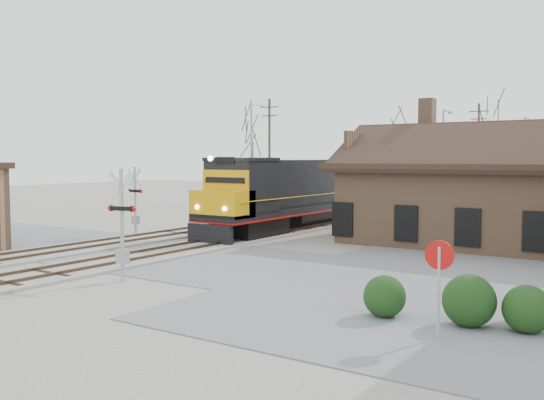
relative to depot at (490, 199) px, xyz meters
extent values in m
plane|color=#A8A398|center=(-11.99, -12.00, -2.41)|extent=(140.00, 140.00, 0.00)
cube|color=slate|center=(-11.99, -12.00, -2.39)|extent=(60.00, 9.00, 0.03)
cube|color=#A8A398|center=(-11.99, 3.00, -2.35)|extent=(3.40, 90.00, 0.12)
cube|color=#473323|center=(-12.71, 3.00, -2.24)|extent=(0.08, 90.00, 0.14)
cube|color=#473323|center=(-11.27, 3.00, -2.24)|extent=(0.08, 90.00, 0.14)
cube|color=#A8A398|center=(-16.49, 3.00, -2.35)|extent=(3.40, 90.00, 0.12)
cube|color=#473323|center=(-17.21, 3.00, -2.24)|extent=(0.08, 90.00, 0.14)
cube|color=#473323|center=(-15.77, 3.00, -2.24)|extent=(0.08, 90.00, 0.14)
cube|color=#90684A|center=(0.01, 0.00, -0.41)|extent=(14.00, 8.00, 4.00)
cube|color=black|center=(0.01, 0.00, 1.69)|extent=(15.20, 9.20, 0.30)
cube|color=black|center=(0.01, -2.30, 2.69)|extent=(15.00, 4.71, 2.66)
cube|color=black|center=(0.01, 2.30, 2.69)|extent=(15.00, 4.71, 2.66)
cube|color=#90684A|center=(-3.99, 1.50, 4.39)|extent=(0.80, 0.80, 2.20)
cube|color=black|center=(-11.99, -4.57, -1.84)|extent=(2.55, 4.09, 1.02)
cube|color=black|center=(-11.99, 8.71, -1.84)|extent=(2.55, 4.09, 1.02)
cube|color=black|center=(-11.99, 2.07, -1.03)|extent=(3.07, 20.44, 0.36)
cube|color=#97100B|center=(-11.99, 2.07, -1.25)|extent=(3.09, 20.44, 0.12)
cube|color=black|center=(-11.99, 3.34, 0.56)|extent=(2.66, 14.82, 2.86)
cube|color=black|center=(-11.99, -5.49, 0.56)|extent=(3.07, 2.86, 2.86)
cube|color=#E2A00B|center=(-11.99, -7.23, -0.31)|extent=(3.07, 1.84, 1.43)
cube|color=black|center=(-11.99, -8.25, -1.84)|extent=(2.86, 0.25, 1.02)
cylinder|color=#FFF2CC|center=(-11.99, -8.17, 2.09)|extent=(0.29, 0.10, 0.29)
cube|color=black|center=(-11.99, 16.36, -1.84)|extent=(2.55, 4.09, 1.02)
cube|color=black|center=(-11.99, 29.64, -1.84)|extent=(2.55, 4.09, 1.02)
cube|color=black|center=(-11.99, 23.00, -1.03)|extent=(3.07, 20.44, 0.36)
cube|color=#97100B|center=(-11.99, 23.00, -1.25)|extent=(3.09, 20.44, 0.12)
cube|color=black|center=(-11.99, 24.28, 0.56)|extent=(2.66, 14.82, 2.86)
cube|color=black|center=(-11.99, 15.44, 0.56)|extent=(3.07, 2.86, 2.86)
cube|color=black|center=(-11.99, 13.70, -0.31)|extent=(3.07, 1.84, 1.43)
cube|color=black|center=(-11.99, 12.68, -1.84)|extent=(2.86, 0.25, 1.02)
cylinder|color=#A5A8AD|center=(-8.70, -17.17, -0.34)|extent=(0.14, 0.14, 4.13)
cube|color=silver|center=(-8.70, -17.17, 1.10)|extent=(1.07, 0.25, 1.08)
cube|color=silver|center=(-8.70, -17.17, 1.10)|extent=(1.07, 0.25, 1.08)
cube|color=black|center=(-8.70, -17.17, 0.28)|extent=(0.94, 0.33, 0.15)
cylinder|color=#B20C0C|center=(-9.16, -17.26, 0.28)|extent=(0.26, 0.13, 0.25)
cylinder|color=#B20C0C|center=(-8.25, -17.08, 0.28)|extent=(0.26, 0.13, 0.25)
cube|color=#A5A8AD|center=(-8.70, -17.17, -1.48)|extent=(0.41, 0.31, 0.52)
cylinder|color=#A5A8AD|center=(-18.18, -7.58, -0.41)|extent=(0.14, 0.14, 4.00)
cube|color=silver|center=(-18.18, -7.58, 0.99)|extent=(1.05, 0.07, 1.05)
cube|color=silver|center=(-18.18, -7.58, 0.99)|extent=(1.05, 0.07, 1.05)
cube|color=black|center=(-18.18, -7.58, 0.19)|extent=(0.90, 0.17, 0.15)
cylinder|color=#B20C0C|center=(-17.74, -7.56, 0.19)|extent=(0.24, 0.09, 0.24)
cylinder|color=#B20C0C|center=(-18.63, -7.59, 0.19)|extent=(0.24, 0.09, 0.24)
cube|color=#A5A8AD|center=(-18.18, -7.58, -1.51)|extent=(0.40, 0.30, 0.50)
cylinder|color=#A5A8AD|center=(3.23, -17.70, -1.24)|extent=(0.09, 0.09, 2.34)
cylinder|color=#B20C0C|center=(3.23, -17.70, -0.28)|extent=(0.74, 0.05, 0.74)
sphere|color=black|center=(1.28, -16.49, -1.80)|extent=(1.21, 1.21, 1.21)
sphere|color=black|center=(3.54, -16.14, -1.70)|extent=(1.42, 1.42, 1.42)
sphere|color=black|center=(4.95, -15.89, -1.78)|extent=(1.25, 1.25, 1.25)
cylinder|color=#A5A8AD|center=(-20.16, 6.72, 2.02)|extent=(0.18, 0.18, 8.85)
cylinder|color=#A5A8AD|center=(-20.16, 7.62, 6.34)|extent=(0.12, 1.80, 0.12)
cube|color=#A5A8AD|center=(-20.16, 8.42, 6.24)|extent=(0.25, 0.50, 0.12)
cylinder|color=#A5A8AD|center=(-6.83, 12.99, 1.69)|extent=(0.18, 0.18, 8.19)
cylinder|color=#A5A8AD|center=(-6.83, 13.89, 5.68)|extent=(0.12, 1.80, 0.12)
cube|color=#A5A8AD|center=(-6.83, 14.69, 5.58)|extent=(0.25, 0.50, 0.12)
cylinder|color=#A5A8AD|center=(-3.27, 24.16, 1.65)|extent=(0.18, 0.18, 8.11)
cylinder|color=#A5A8AD|center=(-3.27, 25.06, 5.61)|extent=(0.12, 1.80, 0.12)
cube|color=#A5A8AD|center=(-3.27, 25.86, 5.51)|extent=(0.25, 0.50, 0.12)
cylinder|color=#382D23|center=(-24.40, 15.53, 2.65)|extent=(0.24, 0.24, 10.11)
cube|color=#382D23|center=(-24.40, 15.53, 6.90)|extent=(2.00, 0.10, 0.10)
cube|color=#382D23|center=(-24.40, 15.53, 6.10)|extent=(1.60, 0.10, 0.10)
cylinder|color=#382D23|center=(-9.29, 31.71, 2.65)|extent=(0.24, 0.24, 10.12)
cube|color=#382D23|center=(-9.29, 31.71, 6.91)|extent=(2.00, 0.10, 0.10)
cube|color=#382D23|center=(-9.29, 31.71, 6.11)|extent=(1.60, 0.10, 0.10)
cylinder|color=#382D23|center=(-27.98, 17.63, 0.69)|extent=(0.32, 0.32, 6.19)
cylinder|color=#382D23|center=(-16.77, 28.98, 0.66)|extent=(0.32, 0.32, 6.14)
cylinder|color=#382D23|center=(-8.80, 34.74, 1.45)|extent=(0.32, 0.32, 7.72)
camera|label=1|loc=(8.06, -32.30, 2.12)|focal=40.00mm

